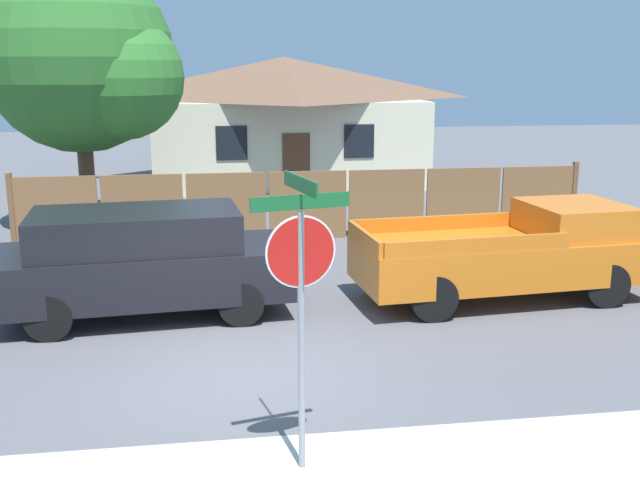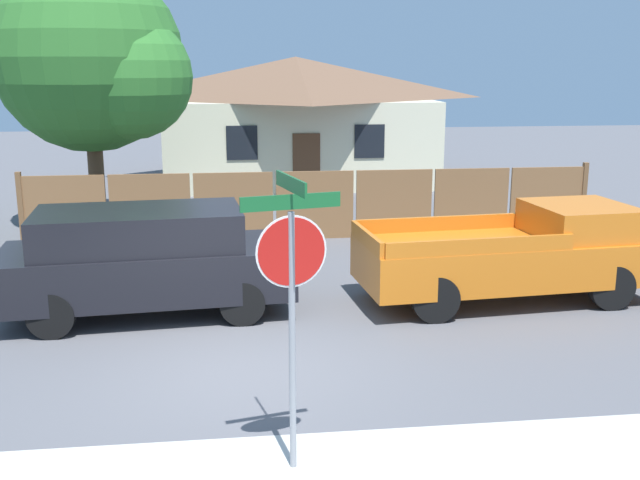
{
  "view_description": "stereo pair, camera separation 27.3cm",
  "coord_description": "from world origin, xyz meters",
  "px_view_note": "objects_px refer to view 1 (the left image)",
  "views": [
    {
      "loc": [
        -0.38,
        -9.87,
        4.19
      ],
      "look_at": [
        1.23,
        1.01,
        1.6
      ],
      "focal_mm": 42.0,
      "sensor_mm": 36.0,
      "label": 1
    },
    {
      "loc": [
        -0.11,
        -9.9,
        4.19
      ],
      "look_at": [
        1.23,
        1.01,
        1.6
      ],
      "focal_mm": 42.0,
      "sensor_mm": 36.0,
      "label": 2
    }
  ],
  "objects_px": {
    "red_suv": "(143,259)",
    "stop_sign": "(301,274)",
    "orange_pickup": "(512,252)",
    "oak_tree": "(87,62)",
    "house": "(284,116)"
  },
  "relations": [
    {
      "from": "red_suv",
      "to": "stop_sign",
      "type": "height_order",
      "value": "stop_sign"
    },
    {
      "from": "red_suv",
      "to": "orange_pickup",
      "type": "relative_size",
      "value": 0.92
    },
    {
      "from": "oak_tree",
      "to": "orange_pickup",
      "type": "distance_m",
      "value": 11.45
    },
    {
      "from": "house",
      "to": "orange_pickup",
      "type": "bearing_deg",
      "value": -80.56
    },
    {
      "from": "oak_tree",
      "to": "red_suv",
      "type": "bearing_deg",
      "value": -76.37
    },
    {
      "from": "house",
      "to": "oak_tree",
      "type": "bearing_deg",
      "value": -124.62
    },
    {
      "from": "oak_tree",
      "to": "orange_pickup",
      "type": "height_order",
      "value": "oak_tree"
    },
    {
      "from": "oak_tree",
      "to": "stop_sign",
      "type": "distance_m",
      "value": 13.19
    },
    {
      "from": "red_suv",
      "to": "oak_tree",
      "type": "bearing_deg",
      "value": 98.75
    },
    {
      "from": "stop_sign",
      "to": "house",
      "type": "bearing_deg",
      "value": 71.93
    },
    {
      "from": "oak_tree",
      "to": "house",
      "type": "bearing_deg",
      "value": 55.38
    },
    {
      "from": "red_suv",
      "to": "orange_pickup",
      "type": "xyz_separation_m",
      "value": [
        6.54,
        0.02,
        -0.13
      ]
    },
    {
      "from": "red_suv",
      "to": "orange_pickup",
      "type": "height_order",
      "value": "red_suv"
    },
    {
      "from": "red_suv",
      "to": "stop_sign",
      "type": "bearing_deg",
      "value": -73.88
    },
    {
      "from": "red_suv",
      "to": "orange_pickup",
      "type": "bearing_deg",
      "value": -4.69
    }
  ]
}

